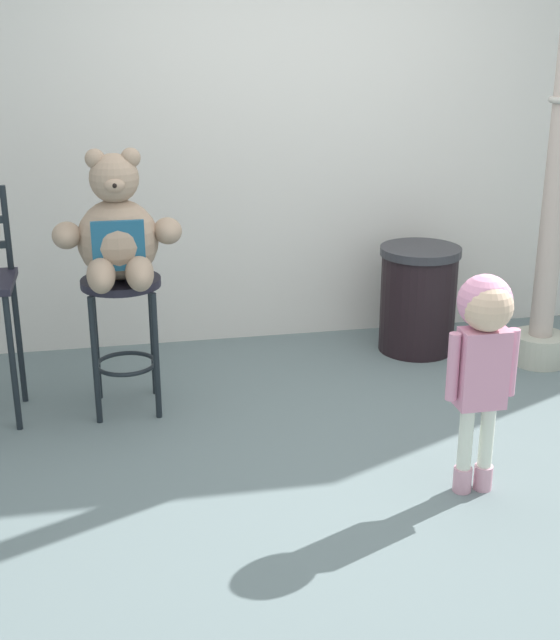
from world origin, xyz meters
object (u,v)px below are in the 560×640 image
at_px(teddy_bear, 118,234).
at_px(bar_stool_with_teddy, 123,316).
at_px(lamppost, 556,191).
at_px(child_walking, 484,338).
at_px(trash_bin, 418,299).

bearing_deg(teddy_bear, bar_stool_with_teddy, 90.00).
height_order(teddy_bear, lamppost, lamppost).
distance_m(bar_stool_with_teddy, child_walking, 1.88).
bearing_deg(trash_bin, bar_stool_with_teddy, -164.03).
height_order(teddy_bear, child_walking, teddy_bear).
bearing_deg(lamppost, bar_stool_with_teddy, -176.17).
relative_size(child_walking, trash_bin, 1.49).
height_order(trash_bin, lamppost, lamppost).
bearing_deg(trash_bin, lamppost, -28.19).
distance_m(bar_stool_with_teddy, teddy_bear, 0.44).
bearing_deg(child_walking, bar_stool_with_teddy, -124.38).
bearing_deg(teddy_bear, trash_bin, 16.94).
xyz_separation_m(child_walking, trash_bin, (0.33, 1.67, -0.38)).
height_order(bar_stool_with_teddy, teddy_bear, teddy_bear).
height_order(teddy_bear, trash_bin, teddy_bear).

